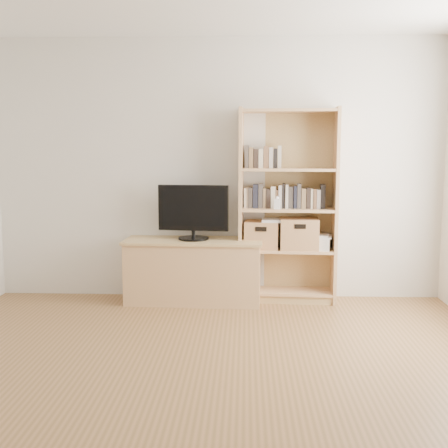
# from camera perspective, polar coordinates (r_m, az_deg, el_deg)

# --- Properties ---
(floor) EXTENTS (4.50, 5.00, 0.01)m
(floor) POSITION_cam_1_polar(r_m,az_deg,el_deg) (3.52, -2.69, -17.85)
(floor) COLOR brown
(floor) RESTS_ON ground
(back_wall) EXTENTS (4.50, 0.02, 2.60)m
(back_wall) POSITION_cam_1_polar(r_m,az_deg,el_deg) (5.67, -0.62, 5.55)
(back_wall) COLOR silver
(back_wall) RESTS_ON floor
(front_wall) EXTENTS (4.50, 0.02, 2.60)m
(front_wall) POSITION_cam_1_polar(r_m,az_deg,el_deg) (0.75, -20.02, -10.16)
(front_wall) COLOR silver
(front_wall) RESTS_ON floor
(tv_stand) EXTENTS (1.33, 0.55, 0.60)m
(tv_stand) POSITION_cam_1_polar(r_m,az_deg,el_deg) (5.58, -3.09, -4.88)
(tv_stand) COLOR tan
(tv_stand) RESTS_ON floor
(bookshelf) EXTENTS (0.97, 0.39, 1.90)m
(bookshelf) POSITION_cam_1_polar(r_m,az_deg,el_deg) (5.54, 6.50, 1.83)
(bookshelf) COLOR tan
(bookshelf) RESTS_ON floor
(television) EXTENTS (0.69, 0.13, 0.54)m
(television) POSITION_cam_1_polar(r_m,az_deg,el_deg) (5.48, -3.13, 1.23)
(television) COLOR black
(television) RESTS_ON tv_stand
(books_row_mid) EXTENTS (0.80, 0.18, 0.21)m
(books_row_mid) POSITION_cam_1_polar(r_m,az_deg,el_deg) (5.55, 6.51, 2.73)
(books_row_mid) COLOR beige
(books_row_mid) RESTS_ON bookshelf
(books_row_upper) EXTENTS (0.40, 0.18, 0.21)m
(books_row_upper) POSITION_cam_1_polar(r_m,az_deg,el_deg) (5.53, 4.37, 6.76)
(books_row_upper) COLOR beige
(books_row_upper) RESTS_ON bookshelf
(baby_monitor) EXTENTS (0.06, 0.04, 0.10)m
(baby_monitor) POSITION_cam_1_polar(r_m,az_deg,el_deg) (5.43, 5.42, 2.04)
(baby_monitor) COLOR white
(baby_monitor) RESTS_ON bookshelf
(basket_left) EXTENTS (0.35, 0.30, 0.27)m
(basket_left) POSITION_cam_1_polar(r_m,az_deg,el_deg) (5.57, 3.85, -1.09)
(basket_left) COLOR #A37D49
(basket_left) RESTS_ON bookshelf
(basket_right) EXTENTS (0.38, 0.32, 0.30)m
(basket_right) POSITION_cam_1_polar(r_m,az_deg,el_deg) (5.57, 7.66, -0.97)
(basket_right) COLOR #A37D49
(basket_right) RESTS_ON bookshelf
(laptop) EXTENTS (0.34, 0.25, 0.03)m
(laptop) POSITION_cam_1_polar(r_m,az_deg,el_deg) (5.53, 5.60, 0.38)
(laptop) COLOR white
(laptop) RESTS_ON basket_left
(magazine_stack) EXTENTS (0.24, 0.30, 0.12)m
(magazine_stack) POSITION_cam_1_polar(r_m,az_deg,el_deg) (5.60, 9.81, -1.91)
(magazine_stack) COLOR beige
(magazine_stack) RESTS_ON bookshelf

